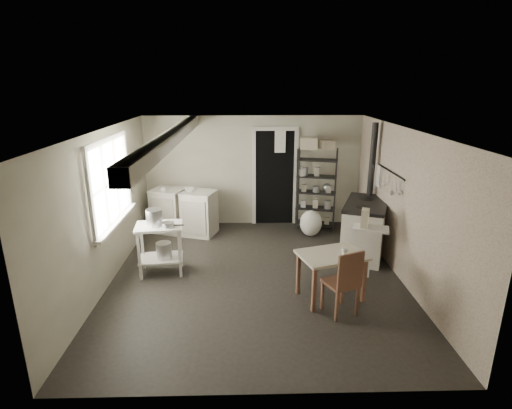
{
  "coord_description": "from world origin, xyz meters",
  "views": [
    {
      "loc": [
        -0.16,
        -5.71,
        2.97
      ],
      "look_at": [
        0.0,
        0.3,
        1.1
      ],
      "focal_mm": 28.0,
      "sensor_mm": 36.0,
      "label": 1
    }
  ],
  "objects_px": {
    "prep_table": "(161,250)",
    "stove": "(364,231)",
    "chair": "(341,279)",
    "stockpot": "(154,217)",
    "work_table": "(331,273)",
    "shelf_rack": "(316,184)",
    "flour_sack": "(311,224)",
    "base_cabinets": "(184,211)"
  },
  "relations": [
    {
      "from": "prep_table",
      "to": "stove",
      "type": "bearing_deg",
      "value": 10.41
    },
    {
      "from": "prep_table",
      "to": "chair",
      "type": "relative_size",
      "value": 0.88
    },
    {
      "from": "prep_table",
      "to": "stockpot",
      "type": "relative_size",
      "value": 3.06
    },
    {
      "from": "work_table",
      "to": "chair",
      "type": "relative_size",
      "value": 0.96
    },
    {
      "from": "stockpot",
      "to": "chair",
      "type": "distance_m",
      "value": 2.96
    },
    {
      "from": "work_table",
      "to": "chair",
      "type": "xyz_separation_m",
      "value": [
        0.05,
        -0.38,
        0.1
      ]
    },
    {
      "from": "prep_table",
      "to": "shelf_rack",
      "type": "height_order",
      "value": "shelf_rack"
    },
    {
      "from": "prep_table",
      "to": "flour_sack",
      "type": "bearing_deg",
      "value": 30.24
    },
    {
      "from": "chair",
      "to": "flour_sack",
      "type": "height_order",
      "value": "chair"
    },
    {
      "from": "prep_table",
      "to": "work_table",
      "type": "height_order",
      "value": "prep_table"
    },
    {
      "from": "work_table",
      "to": "shelf_rack",
      "type": "bearing_deg",
      "value": 84.88
    },
    {
      "from": "work_table",
      "to": "prep_table",
      "type": "bearing_deg",
      "value": 161.65
    },
    {
      "from": "chair",
      "to": "prep_table",
      "type": "bearing_deg",
      "value": 131.27
    },
    {
      "from": "base_cabinets",
      "to": "flour_sack",
      "type": "distance_m",
      "value": 2.56
    },
    {
      "from": "stove",
      "to": "work_table",
      "type": "height_order",
      "value": "stove"
    },
    {
      "from": "chair",
      "to": "flour_sack",
      "type": "xyz_separation_m",
      "value": [
        0.06,
        2.77,
        -0.24
      ]
    },
    {
      "from": "flour_sack",
      "to": "chair",
      "type": "bearing_deg",
      "value": -91.15
    },
    {
      "from": "stove",
      "to": "work_table",
      "type": "bearing_deg",
      "value": -99.17
    },
    {
      "from": "shelf_rack",
      "to": "flour_sack",
      "type": "distance_m",
      "value": 0.83
    },
    {
      "from": "prep_table",
      "to": "stove",
      "type": "xyz_separation_m",
      "value": [
        3.44,
        0.63,
        0.04
      ]
    },
    {
      "from": "prep_table",
      "to": "chair",
      "type": "xyz_separation_m",
      "value": [
        2.6,
        -1.22,
        0.08
      ]
    },
    {
      "from": "base_cabinets",
      "to": "stove",
      "type": "height_order",
      "value": "stove"
    },
    {
      "from": "work_table",
      "to": "chair",
      "type": "distance_m",
      "value": 0.4
    },
    {
      "from": "stockpot",
      "to": "shelf_rack",
      "type": "distance_m",
      "value": 3.46
    },
    {
      "from": "base_cabinets",
      "to": "work_table",
      "type": "xyz_separation_m",
      "value": [
        2.44,
        -2.64,
        -0.08
      ]
    },
    {
      "from": "flour_sack",
      "to": "work_table",
      "type": "bearing_deg",
      "value": -92.47
    },
    {
      "from": "work_table",
      "to": "chair",
      "type": "height_order",
      "value": "chair"
    },
    {
      "from": "shelf_rack",
      "to": "chair",
      "type": "relative_size",
      "value": 1.81
    },
    {
      "from": "shelf_rack",
      "to": "stockpot",
      "type": "bearing_deg",
      "value": -131.62
    },
    {
      "from": "prep_table",
      "to": "flour_sack",
      "type": "relative_size",
      "value": 1.56
    },
    {
      "from": "base_cabinets",
      "to": "shelf_rack",
      "type": "xyz_separation_m",
      "value": [
        2.69,
        0.16,
        0.49
      ]
    },
    {
      "from": "base_cabinets",
      "to": "work_table",
      "type": "bearing_deg",
      "value": -30.07
    },
    {
      "from": "prep_table",
      "to": "work_table",
      "type": "xyz_separation_m",
      "value": [
        2.55,
        -0.85,
        -0.02
      ]
    },
    {
      "from": "base_cabinets",
      "to": "chair",
      "type": "bearing_deg",
      "value": -33.31
    },
    {
      "from": "flour_sack",
      "to": "stove",
      "type": "bearing_deg",
      "value": -49.18
    },
    {
      "from": "stockpot",
      "to": "chair",
      "type": "relative_size",
      "value": 0.29
    },
    {
      "from": "chair",
      "to": "stove",
      "type": "bearing_deg",
      "value": 42.03
    },
    {
      "from": "stove",
      "to": "work_table",
      "type": "distance_m",
      "value": 1.73
    },
    {
      "from": "work_table",
      "to": "flour_sack",
      "type": "distance_m",
      "value": 2.4
    },
    {
      "from": "base_cabinets",
      "to": "stove",
      "type": "relative_size",
      "value": 1.11
    },
    {
      "from": "stove",
      "to": "work_table",
      "type": "relative_size",
      "value": 1.36
    },
    {
      "from": "prep_table",
      "to": "flour_sack",
      "type": "distance_m",
      "value": 3.08
    }
  ]
}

